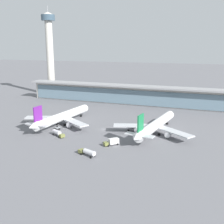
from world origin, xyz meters
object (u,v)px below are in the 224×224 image
(airliner_left_stand, at_px, (62,117))
(airliner_centre_stand, at_px, (155,125))
(service_truck_under_wing_olive, at_px, (58,133))
(control_tower, at_px, (50,48))
(service_truck_on_taxiway_olive, at_px, (88,152))
(service_truck_near_nose_grey, at_px, (58,128))
(service_truck_by_tail_grey, at_px, (134,128))
(service_truck_mid_apron_olive, at_px, (112,142))

(airliner_left_stand, height_order, airliner_centre_stand, same)
(airliner_left_stand, distance_m, service_truck_under_wing_olive, 21.18)
(control_tower, bearing_deg, service_truck_under_wing_olive, -56.06)
(service_truck_under_wing_olive, distance_m, service_truck_on_taxiway_olive, 30.64)
(service_truck_near_nose_grey, relative_size, service_truck_on_taxiway_olive, 0.37)
(service_truck_by_tail_grey, bearing_deg, airliner_left_stand, -175.46)
(airliner_left_stand, xyz_separation_m, service_truck_on_taxiway_olive, (33.74, -36.75, -2.99))
(service_truck_mid_apron_olive, bearing_deg, airliner_left_stand, 151.30)
(airliner_left_stand, bearing_deg, airliner_centre_stand, 1.94)
(service_truck_by_tail_grey, relative_size, service_truck_on_taxiway_olive, 0.98)
(service_truck_mid_apron_olive, relative_size, service_truck_by_tail_grey, 0.80)
(airliner_left_stand, bearing_deg, service_truck_mid_apron_olive, -28.70)
(airliner_left_stand, height_order, control_tower, control_tower)
(service_truck_mid_apron_olive, bearing_deg, airliner_centre_stand, 56.51)
(service_truck_by_tail_grey, bearing_deg, service_truck_under_wing_olive, -146.29)
(airliner_centre_stand, bearing_deg, service_truck_by_tail_grey, 172.73)
(service_truck_near_nose_grey, xyz_separation_m, service_truck_by_tail_grey, (39.92, 12.32, 0.83))
(airliner_left_stand, distance_m, service_truck_on_taxiway_olive, 49.98)
(airliner_left_stand, height_order, service_truck_on_taxiway_olive, airliner_left_stand)
(airliner_centre_stand, height_order, service_truck_mid_apron_olive, airliner_centre_stand)
(airliner_centre_stand, distance_m, service_truck_mid_apron_olive, 27.95)
(service_truck_by_tail_grey, bearing_deg, service_truck_mid_apron_olive, -97.78)
(airliner_left_stand, distance_m, service_truck_near_nose_grey, 10.04)
(airliner_centre_stand, height_order, service_truck_by_tail_grey, airliner_centre_stand)
(service_truck_on_taxiway_olive, xyz_separation_m, control_tower, (-93.00, 118.72, 41.04))
(airliner_centre_stand, xyz_separation_m, service_truck_by_tail_grey, (-11.96, 1.53, -2.99))
(airliner_left_stand, distance_m, service_truck_mid_apron_olive, 44.53)
(service_truck_near_nose_grey, height_order, service_truck_on_taxiway_olive, service_truck_on_taxiway_olive)
(service_truck_under_wing_olive, height_order, service_truck_on_taxiway_olive, same)
(service_truck_under_wing_olive, bearing_deg, service_truck_on_taxiway_olive, -35.25)
(control_tower, bearing_deg, airliner_left_stand, -54.13)
(airliner_left_stand, relative_size, service_truck_by_tail_grey, 6.46)
(airliner_centre_stand, bearing_deg, airliner_left_stand, -178.06)
(airliner_left_stand, xyz_separation_m, service_truck_by_tail_grey, (42.35, 3.36, -2.99))
(service_truck_under_wing_olive, distance_m, service_truck_mid_apron_olive, 30.33)
(service_truck_near_nose_grey, relative_size, service_truck_under_wing_olive, 0.37)
(service_truck_under_wing_olive, bearing_deg, service_truck_mid_apron_olive, -4.28)
(service_truck_by_tail_grey, distance_m, service_truck_on_taxiway_olive, 41.03)
(airliner_left_stand, relative_size, service_truck_near_nose_grey, 17.24)
(airliner_left_stand, xyz_separation_m, control_tower, (-59.26, 81.96, 38.05))
(airliner_centre_stand, relative_size, service_truck_near_nose_grey, 17.21)
(service_truck_mid_apron_olive, bearing_deg, control_tower, 133.56)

